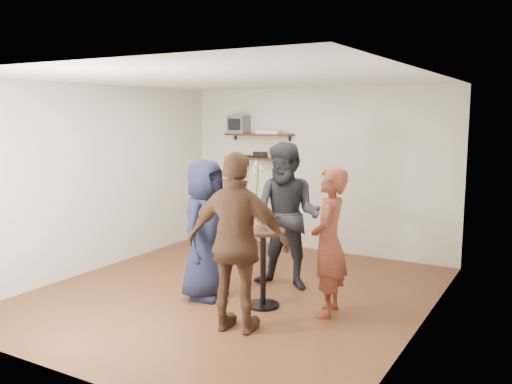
# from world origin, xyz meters

# --- Properties ---
(room) EXTENTS (4.58, 5.08, 2.68)m
(room) POSITION_xyz_m (0.00, 0.00, 1.30)
(room) COLOR #4B2E18
(room) RESTS_ON ground
(shelf_upper) EXTENTS (1.20, 0.25, 0.04)m
(shelf_upper) POSITION_xyz_m (-1.00, 2.38, 1.85)
(shelf_upper) COLOR black
(shelf_upper) RESTS_ON room
(shelf_lower) EXTENTS (1.20, 0.25, 0.04)m
(shelf_lower) POSITION_xyz_m (-1.00, 2.38, 1.45)
(shelf_lower) COLOR black
(shelf_lower) RESTS_ON room
(crt_monitor) EXTENTS (0.32, 0.30, 0.30)m
(crt_monitor) POSITION_xyz_m (-1.39, 2.38, 2.02)
(crt_monitor) COLOR #59595B
(crt_monitor) RESTS_ON shelf_upper
(dvd_deck) EXTENTS (0.40, 0.24, 0.06)m
(dvd_deck) POSITION_xyz_m (-0.80, 2.38, 1.90)
(dvd_deck) COLOR silver
(dvd_deck) RESTS_ON shelf_upper
(radio) EXTENTS (0.22, 0.10, 0.10)m
(radio) POSITION_xyz_m (-0.98, 2.38, 1.52)
(radio) COLOR black
(radio) RESTS_ON shelf_lower
(power_strip) EXTENTS (0.30, 0.05, 0.03)m
(power_strip) POSITION_xyz_m (-1.26, 2.42, 1.48)
(power_strip) COLOR black
(power_strip) RESTS_ON shelf_lower
(side_table) EXTENTS (0.54, 0.54, 0.60)m
(side_table) POSITION_xyz_m (-0.80, 1.99, 0.50)
(side_table) COLOR black
(side_table) RESTS_ON room
(vase_lilies) EXTENTS (0.19, 0.19, 0.89)m
(vase_lilies) POSITION_xyz_m (-0.81, 1.99, 0.88)
(vase_lilies) COLOR white
(vase_lilies) RESTS_ON side_table
(drinks_table) EXTENTS (0.49, 0.49, 0.90)m
(drinks_table) POSITION_xyz_m (0.54, -0.23, 0.58)
(drinks_table) COLOR black
(drinks_table) RESTS_ON room
(wine_glass_fl) EXTENTS (0.06, 0.06, 0.19)m
(wine_glass_fl) POSITION_xyz_m (0.49, -0.26, 1.03)
(wine_glass_fl) COLOR silver
(wine_glass_fl) RESTS_ON drinks_table
(wine_glass_fr) EXTENTS (0.07, 0.07, 0.22)m
(wine_glass_fr) POSITION_xyz_m (0.60, -0.25, 1.05)
(wine_glass_fr) COLOR silver
(wine_glass_fr) RESTS_ON drinks_table
(wine_glass_bl) EXTENTS (0.07, 0.07, 0.20)m
(wine_glass_bl) POSITION_xyz_m (0.50, -0.15, 1.04)
(wine_glass_bl) COLOR silver
(wine_glass_bl) RESTS_ON drinks_table
(wine_glass_br) EXTENTS (0.07, 0.07, 0.21)m
(wine_glass_br) POSITION_xyz_m (0.57, -0.22, 1.04)
(wine_glass_br) COLOR silver
(wine_glass_br) RESTS_ON drinks_table
(person_plaid) EXTENTS (0.50, 0.66, 1.63)m
(person_plaid) POSITION_xyz_m (1.28, -0.08, 0.81)
(person_plaid) COLOR red
(person_plaid) RESTS_ON room
(person_dark) EXTENTS (0.96, 0.78, 1.84)m
(person_dark) POSITION_xyz_m (0.47, 0.52, 0.92)
(person_dark) COLOR black
(person_dark) RESTS_ON room
(person_navy) EXTENTS (0.61, 0.86, 1.67)m
(person_navy) POSITION_xyz_m (-0.20, -0.30, 0.83)
(person_navy) COLOR black
(person_navy) RESTS_ON room
(person_brown) EXTENTS (1.13, 0.62, 1.83)m
(person_brown) POSITION_xyz_m (0.66, -0.97, 0.91)
(person_brown) COLOR #462C1E
(person_brown) RESTS_ON room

